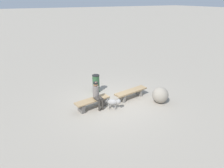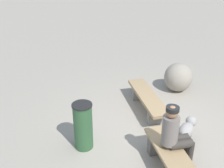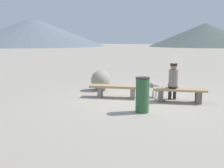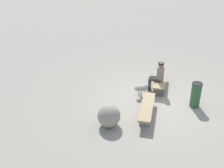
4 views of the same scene
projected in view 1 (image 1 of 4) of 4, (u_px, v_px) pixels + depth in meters
ground at (113, 103)px, 9.93m from camera, size 210.00×210.00×0.06m
bench_left at (131, 93)px, 10.26m from camera, size 1.87×0.70×0.42m
bench_right at (92, 102)px, 9.34m from camera, size 1.69×0.70×0.43m
seated_person at (97, 94)px, 9.22m from camera, size 0.36×0.60×1.24m
dog at (114, 102)px, 9.25m from camera, size 0.60×0.52×0.50m
trash_bin at (96, 84)px, 10.87m from camera, size 0.38×0.38×0.96m
boulder at (160, 95)px, 9.81m from camera, size 1.00×1.00×0.79m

